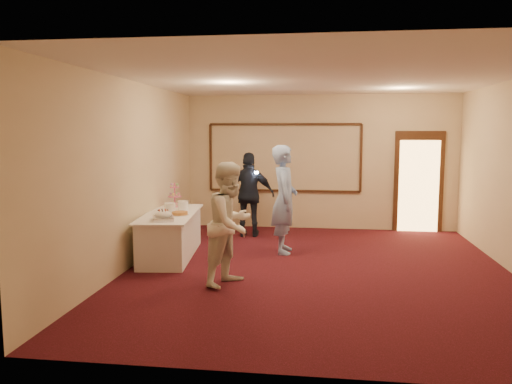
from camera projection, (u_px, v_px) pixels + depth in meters
The scene contains 14 objects.
floor at pixel (317, 270), 7.92m from camera, with size 7.00×7.00×0.00m, color black.
room_walls at pixel (319, 142), 7.67m from camera, with size 6.04×7.04×3.02m.
wall_molding at pixel (284, 158), 11.24m from camera, with size 3.45×0.04×1.55m.
doorway at pixel (419, 182), 10.91m from camera, with size 1.05×0.07×2.20m.
buffet_table at pixel (171, 235), 8.76m from camera, with size 1.08×2.28×0.77m.
pavlova_tray at pixel (163, 216), 7.99m from camera, with size 0.44×0.49×0.17m.
cupcake_stand at pixel (175, 197), 9.51m from camera, with size 0.34×0.34×0.49m.
plate_stack_a at pixel (170, 208), 8.75m from camera, with size 0.21×0.21×0.17m.
plate_stack_b at pixel (183, 205), 9.07m from camera, with size 0.20×0.20×0.17m.
tart at pixel (180, 214), 8.48m from camera, with size 0.31×0.31×0.06m.
man at pixel (284, 199), 8.97m from camera, with size 0.71×0.47×1.95m, color #85A4DE.
woman at pixel (231, 224), 7.10m from camera, with size 0.86×0.67×1.76m, color white.
guest at pixel (250, 195), 10.39m from camera, with size 1.03×0.43×1.76m, color black.
camera_flash at pixel (256, 173), 10.13m from camera, with size 0.07×0.04×0.05m, color white.
Camera 1 is at (0.05, -7.77, 2.19)m, focal length 35.00 mm.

